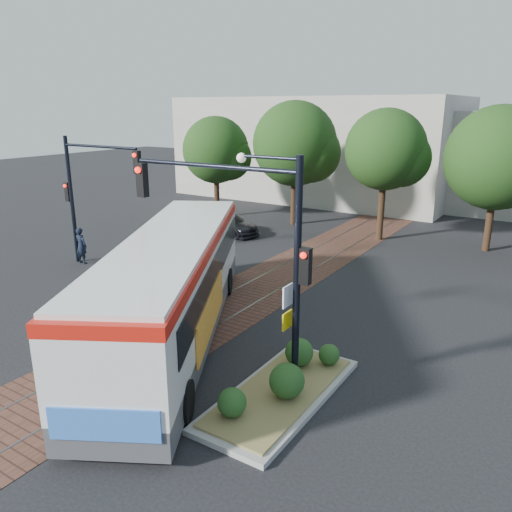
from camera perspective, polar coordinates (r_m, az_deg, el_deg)
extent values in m
plane|color=black|center=(16.76, -10.00, -9.24)|extent=(120.00, 120.00, 0.00)
cube|color=brown|center=(19.60, -2.10, -5.03)|extent=(3.60, 40.00, 0.01)
cube|color=slate|center=(20.01, -3.88, -4.57)|extent=(0.06, 40.00, 0.01)
cube|color=slate|center=(19.21, -0.25, -5.45)|extent=(0.06, 40.00, 0.01)
cylinder|color=#382314|center=(34.30, -4.50, 6.85)|extent=(0.36, 0.36, 2.86)
sphere|color=#1A3A12|center=(33.92, -4.62, 11.98)|extent=(4.40, 4.40, 4.40)
cylinder|color=#382314|center=(32.01, 4.32, 6.39)|extent=(0.36, 0.36, 3.12)
sphere|color=#1A3A12|center=(31.57, 4.46, 12.67)|extent=(5.20, 5.20, 5.20)
cylinder|color=#382314|center=(28.92, 14.10, 5.09)|extent=(0.36, 0.36, 3.39)
sphere|color=#1A3A12|center=(28.47, 14.58, 11.69)|extent=(4.40, 4.40, 4.40)
cylinder|color=#382314|center=(28.55, 25.07, 3.33)|extent=(0.36, 0.36, 2.86)
sphere|color=#1A3A12|center=(28.06, 25.93, 10.05)|extent=(5.20, 5.20, 5.20)
cube|color=#ADA899|center=(43.20, 7.46, 12.22)|extent=(22.00, 12.00, 8.00)
cube|color=#48484A|center=(16.60, -9.27, -7.25)|extent=(8.43, 12.35, 0.74)
cube|color=white|center=(16.10, -9.49, -2.78)|extent=(8.45, 12.36, 2.00)
cube|color=black|center=(16.29, -9.30, -1.36)|extent=(7.89, 11.29, 0.95)
cube|color=red|center=(15.76, -9.69, 1.20)|extent=(8.49, 12.38, 0.32)
cube|color=white|center=(15.70, -9.73, 1.95)|extent=(8.17, 11.95, 0.15)
cube|color=black|center=(10.52, -17.21, -11.75)|extent=(1.54, 0.93, 0.95)
cube|color=blue|center=(11.03, -16.96, -17.99)|extent=(2.06, 1.18, 0.74)
cube|color=orange|center=(15.11, -5.16, -6.51)|extent=(2.35, 4.18, 1.16)
cylinder|color=black|center=(13.16, -19.08, -15.07)|extent=(0.83, 1.10, 1.05)
cylinder|color=black|center=(12.48, -8.31, -16.12)|extent=(0.83, 1.10, 1.05)
cylinder|color=black|center=(20.52, -10.13, -2.72)|extent=(0.83, 1.10, 1.05)
cylinder|color=black|center=(20.09, -3.38, -2.91)|extent=(0.83, 1.10, 1.05)
cube|color=gray|center=(13.49, 2.78, -15.49)|extent=(2.20, 5.20, 0.15)
cube|color=olive|center=(13.43, 2.79, -15.08)|extent=(1.90, 4.80, 0.08)
sphere|color=#1E4719|center=(12.26, -2.77, -16.31)|extent=(0.70, 0.70, 0.70)
sphere|color=#1E4719|center=(12.90, 3.55, -13.99)|extent=(0.90, 0.90, 0.90)
sphere|color=#1E4719|center=(14.36, 4.95, -10.84)|extent=(0.80, 0.80, 0.80)
sphere|color=#1E4719|center=(14.55, 8.36, -11.04)|extent=(0.60, 0.60, 0.60)
cylinder|color=black|center=(12.14, 4.69, -2.80)|extent=(0.18, 0.18, 6.00)
cylinder|color=black|center=(12.89, -5.04, 10.22)|extent=(5.00, 0.12, 0.12)
cube|color=black|center=(14.60, -12.88, 8.45)|extent=(0.28, 0.22, 0.95)
sphere|color=#FF190C|center=(14.47, -13.35, 9.54)|extent=(0.18, 0.18, 0.18)
cube|color=black|center=(11.92, 5.67, -1.17)|extent=(0.26, 0.20, 0.90)
sphere|color=#FF190C|center=(11.72, 5.42, 0.06)|extent=(0.16, 0.16, 0.16)
cube|color=white|center=(12.26, 3.64, -4.57)|extent=(0.04, 0.45, 0.55)
cube|color=yellow|center=(12.51, 3.58, -7.34)|extent=(0.04, 0.45, 0.45)
cylinder|color=black|center=(11.90, 1.56, 11.19)|extent=(1.60, 0.08, 0.08)
sphere|color=silver|center=(12.33, -1.69, 11.15)|extent=(0.24, 0.24, 0.24)
cylinder|color=black|center=(25.26, -20.31, 5.95)|extent=(0.18, 0.18, 6.00)
cylinder|color=black|center=(23.20, -17.49, 11.85)|extent=(4.50, 0.12, 0.12)
cube|color=black|center=(21.58, -13.42, 10.38)|extent=(0.28, 0.22, 0.95)
sphere|color=#FF190C|center=(21.46, -13.75, 11.13)|extent=(0.18, 0.18, 0.18)
cube|color=black|center=(25.37, -20.70, 6.87)|extent=(0.26, 0.20, 0.90)
sphere|color=#FF190C|center=(25.25, -21.01, 7.49)|extent=(0.16, 0.16, 0.16)
imported|color=black|center=(25.30, -19.35, 1.12)|extent=(0.66, 0.45, 1.76)
imported|color=black|center=(29.64, -3.20, 3.68)|extent=(4.36, 2.35, 1.20)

